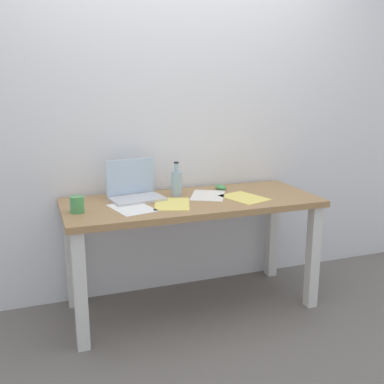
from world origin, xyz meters
TOP-DOWN VIEW (x-y plane):
  - ground_plane at (0.00, 0.00)m, footprint 8.00×8.00m
  - back_wall at (0.00, 0.39)m, footprint 5.20×0.08m
  - desk at (0.00, 0.00)m, footprint 1.62×0.66m
  - laptop_left at (-0.34, 0.14)m, footprint 0.36×0.27m
  - beer_bottle at (-0.06, 0.14)m, footprint 0.07×0.07m
  - computer_mouse at (0.28, 0.19)m, footprint 0.08×0.11m
  - coffee_mug at (-0.72, -0.05)m, footprint 0.08×0.08m
  - paper_sheet_near_back at (0.13, 0.06)m, footprint 0.32×0.36m
  - paper_sheet_front_right at (0.33, -0.07)m, footprint 0.29×0.35m
  - paper_sheet_front_left at (-0.41, -0.07)m, footprint 0.27×0.34m
  - paper_yellow_folder at (-0.15, -0.07)m, footprint 0.29×0.35m

SIDE VIEW (x-z plane):
  - ground_plane at x=0.00m, z-range 0.00..0.00m
  - desk at x=0.00m, z-range 0.26..1.00m
  - paper_sheet_near_back at x=0.13m, z-range 0.74..0.74m
  - paper_sheet_front_right at x=0.33m, z-range 0.74..0.74m
  - paper_sheet_front_left at x=-0.41m, z-range 0.74..0.74m
  - paper_yellow_folder at x=-0.15m, z-range 0.74..0.74m
  - computer_mouse at x=0.28m, z-range 0.74..0.77m
  - coffee_mug at x=-0.72m, z-range 0.74..0.83m
  - laptop_left at x=-0.34m, z-range 0.67..0.92m
  - beer_bottle at x=-0.06m, z-range 0.72..0.94m
  - back_wall at x=0.00m, z-range 0.00..2.60m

